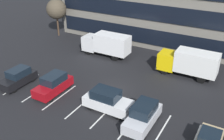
% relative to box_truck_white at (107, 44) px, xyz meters
% --- Properties ---
extents(ground_plane, '(120.00, 120.00, 0.00)m').
position_rel_box_truck_white_xyz_m(ground_plane, '(5.42, -7.38, -1.83)').
color(ground_plane, black).
extents(lot_markings, '(19.74, 5.40, 0.01)m').
position_rel_box_truck_white_xyz_m(lot_markings, '(5.42, -11.75, -1.82)').
color(lot_markings, silver).
rests_on(lot_markings, ground_plane).
extents(box_truck_white, '(7.01, 2.32, 3.25)m').
position_rel_box_truck_white_xyz_m(box_truck_white, '(0.00, 0.00, 0.00)').
color(box_truck_white, white).
rests_on(box_truck_white, ground_plane).
extents(box_truck_yellow, '(7.06, 2.34, 3.27)m').
position_rel_box_truck_white_xyz_m(box_truck_yellow, '(11.58, -0.39, 0.02)').
color(box_truck_yellow, yellow).
rests_on(box_truck_yellow, ground_plane).
extents(suv_silver, '(1.97, 4.65, 2.10)m').
position_rel_box_truck_white_xyz_m(suv_silver, '(10.63, -11.63, -0.81)').
color(suv_silver, silver).
rests_on(suv_silver, ground_plane).
extents(suv_maroon, '(1.95, 4.60, 2.08)m').
position_rel_box_truck_white_xyz_m(suv_maroon, '(0.08, -11.31, -0.82)').
color(suv_maroon, maroon).
rests_on(suv_maroon, ground_plane).
extents(suv_black, '(1.84, 4.34, 1.96)m').
position_rel_box_truck_white_xyz_m(suv_black, '(-4.47, -12.05, -0.88)').
color(suv_black, black).
rests_on(suv_black, ground_plane).
extents(suv_white, '(4.77, 2.02, 2.15)m').
position_rel_box_truck_white_xyz_m(suv_white, '(6.72, -11.18, -0.79)').
color(suv_white, white).
rests_on(suv_white, ground_plane).
extents(bare_tree, '(3.29, 3.29, 6.16)m').
position_rel_box_truck_white_xyz_m(bare_tree, '(-11.58, 3.37, 2.67)').
color(bare_tree, '#473323').
rests_on(bare_tree, ground_plane).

